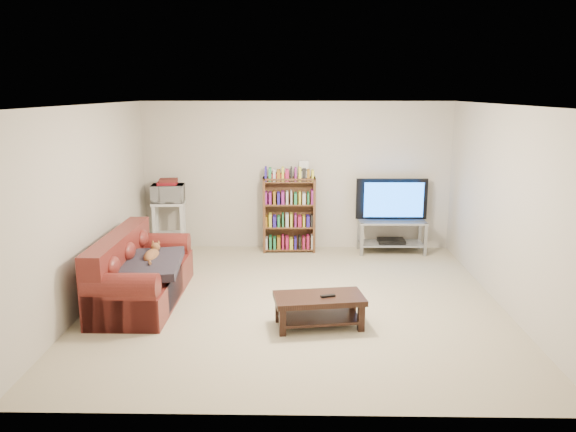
{
  "coord_description": "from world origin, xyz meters",
  "views": [
    {
      "loc": [
        0.03,
        -6.56,
        2.56
      ],
      "look_at": [
        -0.1,
        0.4,
        1.0
      ],
      "focal_mm": 35.0,
      "sensor_mm": 36.0,
      "label": 1
    }
  ],
  "objects_px": {
    "coffee_table": "(319,305)",
    "bookshelf": "(289,214)",
    "tv_stand": "(392,231)",
    "sofa": "(137,277)"
  },
  "relations": [
    {
      "from": "tv_stand",
      "to": "bookshelf",
      "type": "bearing_deg",
      "value": 178.0
    },
    {
      "from": "sofa",
      "to": "bookshelf",
      "type": "xyz_separation_m",
      "value": [
        1.84,
        2.24,
        0.32
      ]
    },
    {
      "from": "coffee_table",
      "to": "tv_stand",
      "type": "relative_size",
      "value": 0.98
    },
    {
      "from": "sofa",
      "to": "coffee_table",
      "type": "height_order",
      "value": "sofa"
    },
    {
      "from": "tv_stand",
      "to": "sofa",
      "type": "bearing_deg",
      "value": -148.38
    },
    {
      "from": "coffee_table",
      "to": "bookshelf",
      "type": "xyz_separation_m",
      "value": [
        -0.38,
        2.99,
        0.38
      ]
    },
    {
      "from": "sofa",
      "to": "coffee_table",
      "type": "bearing_deg",
      "value": -18.59
    },
    {
      "from": "coffee_table",
      "to": "bookshelf",
      "type": "bearing_deg",
      "value": 88.45
    },
    {
      "from": "sofa",
      "to": "tv_stand",
      "type": "height_order",
      "value": "sofa"
    },
    {
      "from": "tv_stand",
      "to": "coffee_table",
      "type": "bearing_deg",
      "value": -113.89
    }
  ]
}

